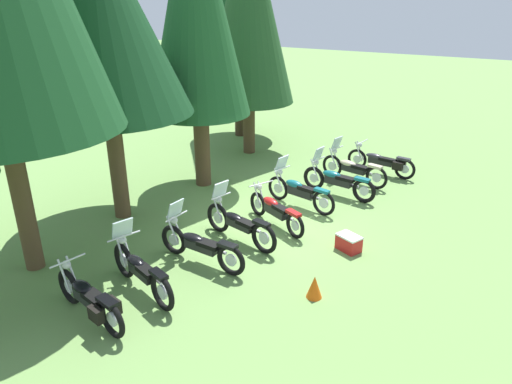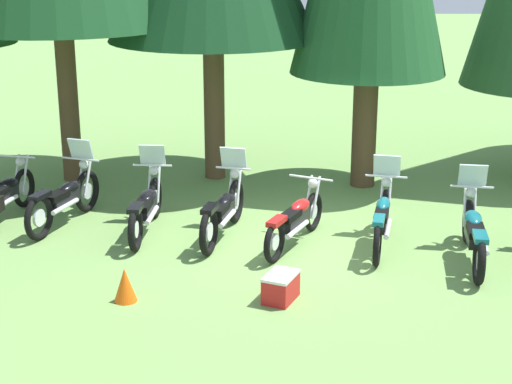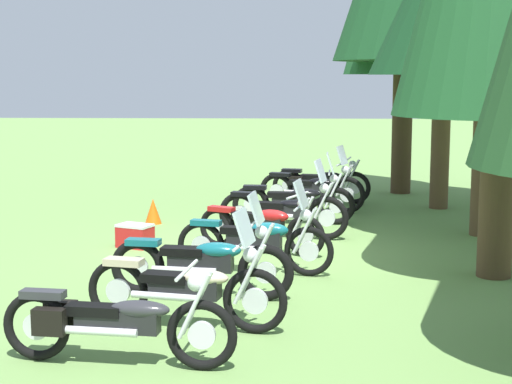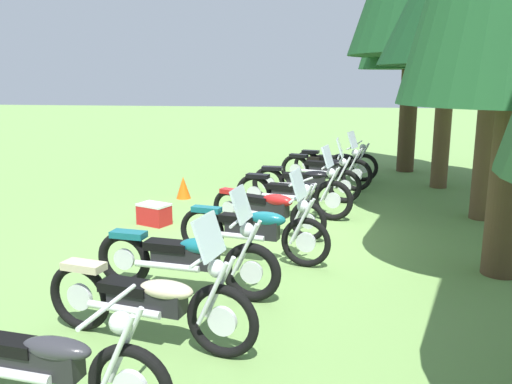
{
  "view_description": "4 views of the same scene",
  "coord_description": "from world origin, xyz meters",
  "px_view_note": "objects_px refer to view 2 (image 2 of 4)",
  "views": [
    {
      "loc": [
        -9.82,
        -5.22,
        5.58
      ],
      "look_at": [
        0.2,
        0.6,
        0.72
      ],
      "focal_mm": 33.23,
      "sensor_mm": 36.0,
      "label": 1
    },
    {
      "loc": [
        -0.48,
        -12.48,
        4.83
      ],
      "look_at": [
        -0.66,
        -0.06,
        0.89
      ],
      "focal_mm": 57.23,
      "sensor_mm": 36.0,
      "label": 2
    },
    {
      "loc": [
        12.63,
        0.34,
        2.82
      ],
      "look_at": [
        -1.11,
        -0.23,
        0.82
      ],
      "focal_mm": 56.44,
      "sensor_mm": 36.0,
      "label": 3
    },
    {
      "loc": [
        8.59,
        0.94,
        2.6
      ],
      "look_at": [
        -0.68,
        -0.39,
        0.57
      ],
      "focal_mm": 37.09,
      "sensor_mm": 36.0,
      "label": 4
    }
  ],
  "objects_px": {
    "motorcycle_3": "(224,210)",
    "traffic_cone": "(125,285)",
    "motorcycle_2": "(146,206)",
    "motorcycle_5": "(382,218)",
    "motorcycle_0": "(2,196)",
    "picnic_cooler": "(281,287)",
    "motorcycle_1": "(65,198)",
    "motorcycle_4": "(296,219)",
    "motorcycle_6": "(474,232)"
  },
  "relations": [
    {
      "from": "motorcycle_3",
      "to": "traffic_cone",
      "type": "distance_m",
      "value": 2.8
    },
    {
      "from": "motorcycle_2",
      "to": "motorcycle_5",
      "type": "height_order",
      "value": "motorcycle_2"
    },
    {
      "from": "motorcycle_0",
      "to": "motorcycle_2",
      "type": "bearing_deg",
      "value": -90.22
    },
    {
      "from": "picnic_cooler",
      "to": "motorcycle_1",
      "type": "bearing_deg",
      "value": 140.59
    },
    {
      "from": "motorcycle_4",
      "to": "picnic_cooler",
      "type": "xyz_separation_m",
      "value": [
        -0.27,
        -2.1,
        -0.25
      ]
    },
    {
      "from": "motorcycle_5",
      "to": "traffic_cone",
      "type": "bearing_deg",
      "value": 131.29
    },
    {
      "from": "motorcycle_6",
      "to": "picnic_cooler",
      "type": "height_order",
      "value": "motorcycle_6"
    },
    {
      "from": "motorcycle_0",
      "to": "motorcycle_1",
      "type": "height_order",
      "value": "motorcycle_1"
    },
    {
      "from": "picnic_cooler",
      "to": "motorcycle_5",
      "type": "bearing_deg",
      "value": 51.47
    },
    {
      "from": "picnic_cooler",
      "to": "traffic_cone",
      "type": "distance_m",
      "value": 2.14
    },
    {
      "from": "picnic_cooler",
      "to": "motorcycle_6",
      "type": "bearing_deg",
      "value": 26.02
    },
    {
      "from": "motorcycle_0",
      "to": "motorcycle_1",
      "type": "xyz_separation_m",
      "value": [
        1.15,
        -0.18,
        0.03
      ]
    },
    {
      "from": "motorcycle_2",
      "to": "picnic_cooler",
      "type": "xyz_separation_m",
      "value": [
        2.22,
        -2.65,
        -0.27
      ]
    },
    {
      "from": "motorcycle_0",
      "to": "motorcycle_1",
      "type": "bearing_deg",
      "value": -86.94
    },
    {
      "from": "motorcycle_3",
      "to": "picnic_cooler",
      "type": "distance_m",
      "value": 2.63
    },
    {
      "from": "motorcycle_3",
      "to": "motorcycle_4",
      "type": "bearing_deg",
      "value": -93.34
    },
    {
      "from": "motorcycle_2",
      "to": "motorcycle_6",
      "type": "bearing_deg",
      "value": -99.49
    },
    {
      "from": "motorcycle_0",
      "to": "motorcycle_4",
      "type": "height_order",
      "value": "motorcycle_0"
    },
    {
      "from": "motorcycle_1",
      "to": "motorcycle_2",
      "type": "bearing_deg",
      "value": -86.28
    },
    {
      "from": "motorcycle_3",
      "to": "motorcycle_4",
      "type": "height_order",
      "value": "motorcycle_3"
    },
    {
      "from": "motorcycle_2",
      "to": "picnic_cooler",
      "type": "bearing_deg",
      "value": -136.5
    },
    {
      "from": "motorcycle_0",
      "to": "traffic_cone",
      "type": "relative_size",
      "value": 4.55
    },
    {
      "from": "motorcycle_5",
      "to": "traffic_cone",
      "type": "xyz_separation_m",
      "value": [
        -3.79,
        -2.14,
        -0.24
      ]
    },
    {
      "from": "motorcycle_3",
      "to": "traffic_cone",
      "type": "relative_size",
      "value": 4.78
    },
    {
      "from": "motorcycle_6",
      "to": "traffic_cone",
      "type": "xyz_separation_m",
      "value": [
        -5.11,
        -1.51,
        -0.23
      ]
    },
    {
      "from": "motorcycle_6",
      "to": "traffic_cone",
      "type": "relative_size",
      "value": 4.99
    },
    {
      "from": "motorcycle_0",
      "to": "traffic_cone",
      "type": "bearing_deg",
      "value": -128.65
    },
    {
      "from": "motorcycle_2",
      "to": "traffic_cone",
      "type": "xyz_separation_m",
      "value": [
        0.09,
        -2.71,
        -0.22
      ]
    },
    {
      "from": "motorcycle_3",
      "to": "motorcycle_5",
      "type": "xyz_separation_m",
      "value": [
        2.57,
        -0.37,
        0.01
      ]
    },
    {
      "from": "motorcycle_1",
      "to": "traffic_cone",
      "type": "xyz_separation_m",
      "value": [
        1.55,
        -3.09,
        -0.24
      ]
    },
    {
      "from": "motorcycle_0",
      "to": "picnic_cooler",
      "type": "relative_size",
      "value": 3.33
    },
    {
      "from": "motorcycle_0",
      "to": "motorcycle_6",
      "type": "bearing_deg",
      "value": -90.89
    },
    {
      "from": "motorcycle_3",
      "to": "motorcycle_6",
      "type": "relative_size",
      "value": 0.96
    },
    {
      "from": "motorcycle_2",
      "to": "motorcycle_5",
      "type": "distance_m",
      "value": 3.92
    },
    {
      "from": "motorcycle_0",
      "to": "motorcycle_5",
      "type": "xyz_separation_m",
      "value": [
        6.49,
        -1.13,
        0.03
      ]
    },
    {
      "from": "traffic_cone",
      "to": "motorcycle_0",
      "type": "bearing_deg",
      "value": 129.58
    },
    {
      "from": "motorcycle_4",
      "to": "motorcycle_1",
      "type": "bearing_deg",
      "value": 101.66
    },
    {
      "from": "motorcycle_5",
      "to": "traffic_cone",
      "type": "relative_size",
      "value": 4.75
    },
    {
      "from": "motorcycle_1",
      "to": "picnic_cooler",
      "type": "distance_m",
      "value": 4.78
    },
    {
      "from": "motorcycle_4",
      "to": "motorcycle_5",
      "type": "xyz_separation_m",
      "value": [
        1.39,
        -0.02,
        0.04
      ]
    },
    {
      "from": "motorcycle_1",
      "to": "motorcycle_5",
      "type": "distance_m",
      "value": 5.43
    },
    {
      "from": "motorcycle_0",
      "to": "motorcycle_2",
      "type": "height_order",
      "value": "motorcycle_2"
    },
    {
      "from": "motorcycle_3",
      "to": "motorcycle_4",
      "type": "xyz_separation_m",
      "value": [
        1.18,
        -0.35,
        -0.03
      ]
    },
    {
      "from": "motorcycle_2",
      "to": "traffic_cone",
      "type": "relative_size",
      "value": 4.91
    },
    {
      "from": "motorcycle_3",
      "to": "motorcycle_4",
      "type": "relative_size",
      "value": 1.1
    },
    {
      "from": "motorcycle_5",
      "to": "traffic_cone",
      "type": "height_order",
      "value": "motorcycle_5"
    },
    {
      "from": "picnic_cooler",
      "to": "traffic_cone",
      "type": "height_order",
      "value": "traffic_cone"
    },
    {
      "from": "motorcycle_0",
      "to": "picnic_cooler",
      "type": "bearing_deg",
      "value": -111.77
    },
    {
      "from": "motorcycle_0",
      "to": "picnic_cooler",
      "type": "height_order",
      "value": "motorcycle_0"
    },
    {
      "from": "motorcycle_5",
      "to": "motorcycle_3",
      "type": "bearing_deg",
      "value": 93.61
    }
  ]
}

